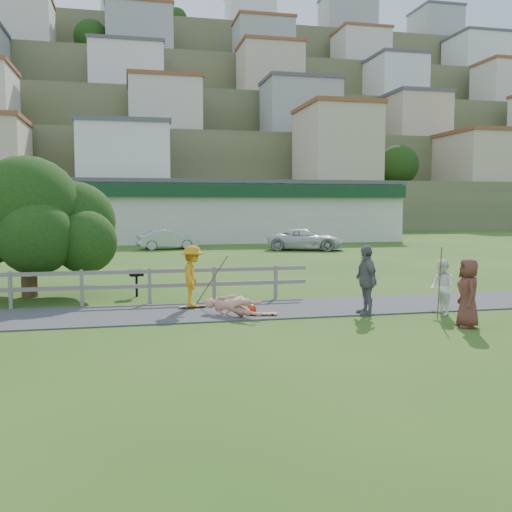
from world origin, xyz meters
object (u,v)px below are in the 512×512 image
object	(u,v)px
skater_fallen	(232,306)
spectator_b	(366,280)
skater_rider	(193,279)
spectator_a	(442,287)
car_white	(306,240)
tree	(28,234)
spectator_c	(468,293)
bbq	(137,283)
car_silver	(168,239)

from	to	relation	value
skater_fallen	spectator_b	xyz separation A→B (m)	(3.65, -0.45, 0.65)
skater_rider	skater_fallen	bearing A→B (deg)	-139.29
spectator_a	car_white	bearing A→B (deg)	173.09
spectator_a	spectator_b	distance (m)	2.09
skater_rider	tree	distance (m)	6.17
spectator_c	car_white	world-z (taller)	spectator_c
car_white	bbq	distance (m)	21.39
skater_rider	car_white	world-z (taller)	skater_rider
skater_rider	car_white	xyz separation A→B (m)	(10.00, 20.74, -0.16)
spectator_c	tree	world-z (taller)	tree
skater_rider	car_silver	size ratio (longest dim) A/B	0.42
spectator_c	car_white	xyz separation A→B (m)	(3.63, 24.70, -0.13)
spectator_b	car_silver	xyz separation A→B (m)	(-3.72, 25.44, -0.28)
car_white	car_silver	bearing A→B (deg)	93.23
spectator_a	car_white	xyz separation A→B (m)	(3.41, 23.12, -0.05)
spectator_b	tree	distance (m)	11.00
skater_rider	spectator_a	world-z (taller)	skater_rider
bbq	spectator_a	bearing A→B (deg)	-45.10
skater_fallen	bbq	xyz separation A→B (m)	(-2.48, 4.18, 0.14)
spectator_a	spectator_b	size ratio (longest dim) A/B	0.80
skater_rider	spectator_b	bearing A→B (deg)	-104.23
skater_fallen	spectator_a	xyz separation A→B (m)	(5.67, -0.95, 0.46)
car_silver	car_white	size ratio (longest dim) A/B	0.80
car_silver	car_white	bearing A→B (deg)	-116.18
skater_rider	spectator_b	xyz separation A→B (m)	(4.57, -1.89, 0.08)
car_white	tree	bearing A→B (deg)	159.40
skater_fallen	spectator_c	size ratio (longest dim) A/B	1.00
skater_rider	spectator_c	bearing A→B (deg)	-113.61
skater_fallen	bbq	size ratio (longest dim) A/B	1.89
skater_rider	spectator_c	world-z (taller)	skater_rider
spectator_c	skater_fallen	bearing A→B (deg)	-98.50
car_silver	tree	world-z (taller)	tree
car_silver	tree	bearing A→B (deg)	154.67
tree	bbq	world-z (taller)	tree
skater_rider	car_silver	distance (m)	23.56
spectator_c	car_white	distance (m)	24.96
skater_rider	bbq	distance (m)	3.18
car_silver	bbq	xyz separation A→B (m)	(-2.40, -20.81, -0.23)
tree	car_white	bearing A→B (deg)	49.11
spectator_c	skater_rider	bearing A→B (deg)	-105.57
skater_rider	car_silver	world-z (taller)	skater_rider
skater_rider	spectator_a	xyz separation A→B (m)	(6.59, -2.39, -0.11)
tree	skater_rider	bearing A→B (deg)	-34.17
bbq	skater_rider	bearing A→B (deg)	-73.23
tree	spectator_b	bearing A→B (deg)	-28.94
spectator_a	spectator_c	size ratio (longest dim) A/B	0.90
car_silver	car_white	distance (m)	9.58
spectator_a	car_white	distance (m)	23.37
spectator_a	skater_rider	bearing A→B (deg)	-108.44
spectator_b	tree	world-z (taller)	tree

